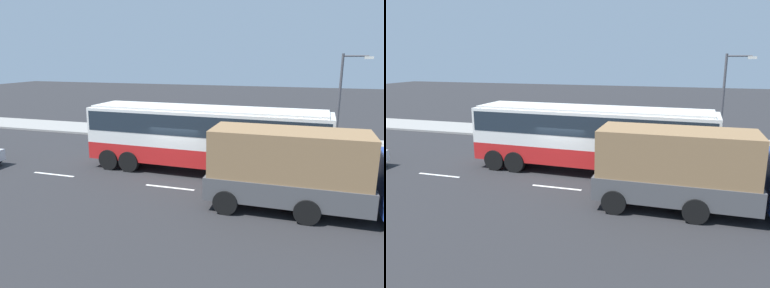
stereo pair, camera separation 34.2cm
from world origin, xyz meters
TOP-DOWN VIEW (x-y plane):
  - ground_plane at (0.00, 0.00)m, footprint 120.00×120.00m
  - sidewalk_curb at (0.00, 8.93)m, footprint 80.00×4.00m
  - lane_centreline at (0.78, -2.32)m, footprint 41.04×0.16m
  - coach_bus at (1.25, 0.45)m, footprint 12.46×3.05m
  - cargo_truck at (6.45, -3.27)m, footprint 8.22×2.63m
  - pedestrian_near_curb at (2.74, 9.16)m, footprint 0.32×0.32m
  - pedestrian_at_crossing at (-4.81, 8.72)m, footprint 0.32×0.32m
  - street_lamp at (8.25, 7.43)m, footprint 1.79×0.24m

SIDE VIEW (x-z plane):
  - ground_plane at x=0.00m, z-range 0.00..0.00m
  - lane_centreline at x=0.78m, z-range 0.00..0.01m
  - sidewalk_curb at x=0.00m, z-range 0.00..0.15m
  - pedestrian_near_curb at x=2.74m, z-range 0.29..2.03m
  - pedestrian_at_crossing at x=-4.81m, z-range 0.29..2.07m
  - cargo_truck at x=6.45m, z-range 0.12..3.32m
  - coach_bus at x=1.25m, z-range 0.42..3.84m
  - street_lamp at x=8.25m, z-range 0.65..6.63m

